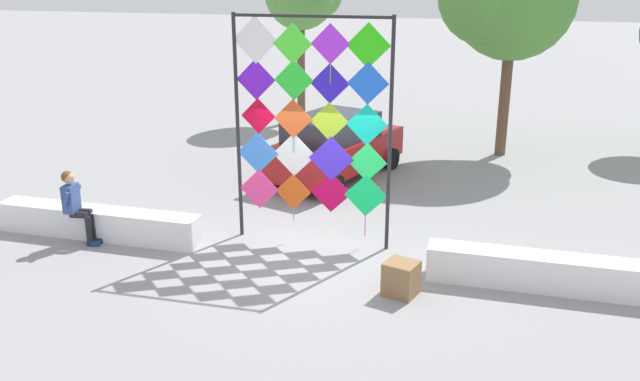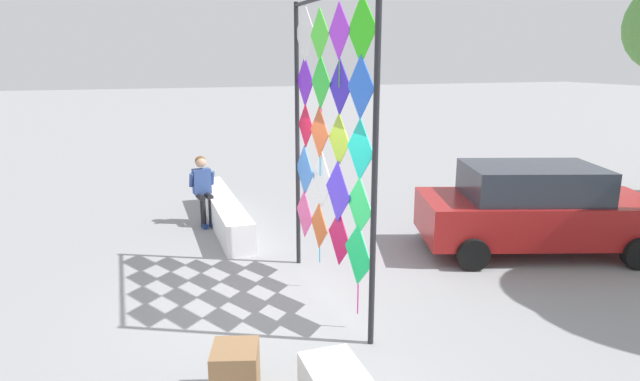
{
  "view_description": "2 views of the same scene",
  "coord_description": "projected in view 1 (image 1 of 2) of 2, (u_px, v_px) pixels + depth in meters",
  "views": [
    {
      "loc": [
        3.09,
        -10.59,
        4.95
      ],
      "look_at": [
        0.03,
        0.5,
        1.08
      ],
      "focal_mm": 37.3,
      "sensor_mm": 36.0,
      "label": 1
    },
    {
      "loc": [
        6.69,
        -1.83,
        3.37
      ],
      "look_at": [
        -0.15,
        0.5,
        1.6
      ],
      "focal_mm": 30.3,
      "sensor_mm": 36.0,
      "label": 2
    }
  ],
  "objects": [
    {
      "name": "ground",
      "position": [
        311.0,
        255.0,
        12.03
      ],
      "size": [
        120.0,
        120.0,
        0.0
      ],
      "primitive_type": "plane",
      "color": "gray"
    },
    {
      "name": "plaza_ledge_left",
      "position": [
        98.0,
        223.0,
        12.76
      ],
      "size": [
        4.12,
        0.52,
        0.58
      ],
      "primitive_type": "cube",
      "color": "white",
      "rests_on": "ground"
    },
    {
      "name": "seated_vendor",
      "position": [
        76.0,
        202.0,
        12.3
      ],
      "size": [
        0.64,
        0.54,
        1.43
      ],
      "color": "black",
      "rests_on": "ground"
    },
    {
      "name": "parked_car",
      "position": [
        334.0,
        146.0,
        16.32
      ],
      "size": [
        2.89,
        4.38,
        1.57
      ],
      "color": "maroon",
      "rests_on": "ground"
    },
    {
      "name": "plaza_ledge_right",
      "position": [
        557.0,
        273.0,
        10.66
      ],
      "size": [
        4.12,
        0.52,
        0.58
      ],
      "primitive_type": "cube",
      "color": "white",
      "rests_on": "ground"
    },
    {
      "name": "kite_display_rack",
      "position": [
        312.0,
        118.0,
        11.9
      ],
      "size": [
        2.91,
        0.14,
        4.21
      ],
      "color": "#232328",
      "rests_on": "ground"
    },
    {
      "name": "cardboard_box_large",
      "position": [
        401.0,
        278.0,
        10.52
      ],
      "size": [
        0.6,
        0.58,
        0.55
      ],
      "primitive_type": "cube",
      "rotation": [
        0.0,
        0.0,
        -0.29
      ],
      "color": "olive",
      "rests_on": "ground"
    }
  ]
}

